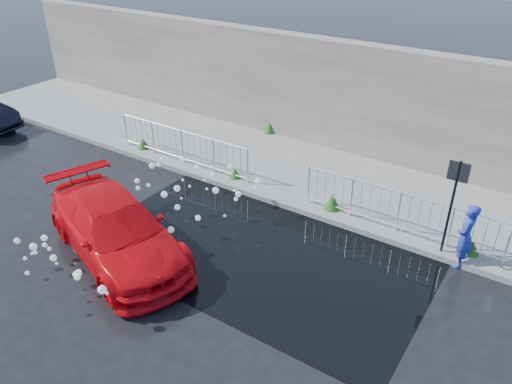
% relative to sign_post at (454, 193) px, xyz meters
% --- Properties ---
extents(ground, '(90.00, 90.00, 0.00)m').
position_rel_sign_post_xyz_m(ground, '(-4.20, -3.10, -1.72)').
color(ground, black).
rests_on(ground, ground).
extents(pavement, '(30.00, 4.00, 0.15)m').
position_rel_sign_post_xyz_m(pavement, '(-4.20, 1.90, -1.65)').
color(pavement, slate).
rests_on(pavement, ground).
extents(curb, '(30.00, 0.25, 0.16)m').
position_rel_sign_post_xyz_m(curb, '(-4.20, -0.10, -1.64)').
color(curb, slate).
rests_on(curb, ground).
extents(retaining_wall, '(30.00, 0.60, 3.50)m').
position_rel_sign_post_xyz_m(retaining_wall, '(-4.20, 4.10, 0.18)').
color(retaining_wall, '#635D53').
rests_on(retaining_wall, pavement).
extents(puddle, '(8.00, 5.00, 0.01)m').
position_rel_sign_post_xyz_m(puddle, '(-3.70, -2.10, -1.72)').
color(puddle, black).
rests_on(puddle, ground).
extents(sign_post, '(0.45, 0.06, 2.50)m').
position_rel_sign_post_xyz_m(sign_post, '(0.00, 0.00, 0.00)').
color(sign_post, black).
rests_on(sign_post, ground).
extents(railing_left, '(5.05, 0.05, 1.10)m').
position_rel_sign_post_xyz_m(railing_left, '(-8.20, 0.25, -0.99)').
color(railing_left, silver).
rests_on(railing_left, pavement).
extents(railing_right, '(5.05, 0.05, 1.10)m').
position_rel_sign_post_xyz_m(railing_right, '(-1.20, 0.25, -0.99)').
color(railing_right, silver).
rests_on(railing_right, pavement).
extents(weeds, '(12.17, 3.93, 0.45)m').
position_rel_sign_post_xyz_m(weeds, '(-4.48, 1.39, -1.39)').
color(weeds, '#1F5516').
rests_on(weeds, pavement).
extents(water_spray, '(3.59, 5.80, 0.96)m').
position_rel_sign_post_xyz_m(water_spray, '(-6.31, -3.26, -0.99)').
color(water_spray, white).
rests_on(water_spray, ground).
extents(red_car, '(5.22, 3.45, 1.40)m').
position_rel_sign_post_xyz_m(red_car, '(-6.37, -4.17, -1.02)').
color(red_car, red).
rests_on(red_car, ground).
extents(person, '(0.38, 0.58, 1.60)m').
position_rel_sign_post_xyz_m(person, '(0.45, -0.10, -0.93)').
color(person, '#212EA6').
rests_on(person, ground).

